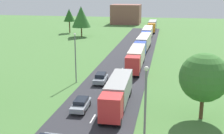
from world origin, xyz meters
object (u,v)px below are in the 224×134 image
at_px(truck_lead, 118,92).
at_px(truck_fifth, 152,25).
at_px(truck_fourth, 147,33).
at_px(tree_lime, 204,77).
at_px(car_second, 81,104).
at_px(truck_third, 143,43).
at_px(lamppost_lead, 145,115).
at_px(tree_maple, 69,15).
at_px(lamppost_second, 75,55).
at_px(tree_oak, 81,17).
at_px(car_third, 101,78).
at_px(distant_building, 126,14).
at_px(truck_second, 136,57).

height_order(truck_lead, truck_fifth, truck_fifth).
xyz_separation_m(truck_lead, truck_fifth, (0.43, 70.44, 0.09)).
height_order(truck_fourth, tree_lime, tree_lime).
height_order(truck_lead, truck_fourth, truck_fourth).
bearing_deg(tree_lime, truck_fifth, 97.59).
height_order(truck_fifth, car_second, truck_fifth).
bearing_deg(truck_lead, tree_lime, -8.28).
distance_m(truck_third, lamppost_lead, 48.88).
height_order(tree_maple, tree_lime, tree_maple).
xyz_separation_m(truck_lead, car_second, (-4.28, -1.69, -1.26)).
relative_size(lamppost_second, tree_oak, 0.85).
xyz_separation_m(lamppost_second, tree_maple, (-18.88, 53.56, 1.48)).
xyz_separation_m(truck_fifth, car_third, (-4.71, -61.11, -1.28)).
bearing_deg(truck_third, tree_oak, 137.08).
bearing_deg(truck_lead, tree_oak, 110.61).
relative_size(tree_oak, distant_building, 0.77).
distance_m(truck_lead, truck_third, 35.65).
xyz_separation_m(truck_second, truck_fifth, (0.21, 51.08, -0.01)).
relative_size(truck_second, lamppost_lead, 1.47).
height_order(truck_fourth, tree_maple, tree_maple).
distance_m(truck_third, lamppost_second, 28.06).
xyz_separation_m(truck_second, distant_building, (-12.17, 73.49, 1.91)).
xyz_separation_m(car_second, car_third, (0.00, 11.02, 0.07)).
bearing_deg(lamppost_lead, truck_second, 97.28).
xyz_separation_m(tree_lime, distant_building, (-21.96, 94.31, -0.88)).
height_order(truck_fifth, tree_lime, tree_lime).
bearing_deg(truck_second, truck_fourth, 90.36).
relative_size(lamppost_lead, lamppost_second, 1.12).
bearing_deg(truck_second, lamppost_lead, -82.72).
bearing_deg(lamppost_lead, distant_building, 98.76).
height_order(truck_lead, lamppost_second, lamppost_second).
relative_size(car_third, tree_maple, 0.51).
distance_m(lamppost_second, distant_building, 83.95).
distance_m(truck_third, car_third, 26.73).
height_order(tree_oak, tree_maple, tree_oak).
distance_m(lamppost_lead, tree_lime, 12.83).
bearing_deg(tree_oak, distant_building, 76.91).
height_order(truck_fifth, tree_maple, tree_maple).
height_order(truck_fourth, distant_building, distant_building).
xyz_separation_m(truck_fifth, distant_building, (-12.38, 22.41, 1.92)).
relative_size(lamppost_lead, tree_maple, 1.10).
distance_m(car_third, distant_building, 83.93).
bearing_deg(tree_lime, truck_lead, 171.72).
relative_size(truck_lead, truck_third, 0.81).
xyz_separation_m(lamppost_lead, lamppost_second, (-12.55, 21.96, -0.49)).
xyz_separation_m(truck_second, tree_maple, (-27.30, 43.18, 3.77)).
bearing_deg(truck_lead, truck_fourth, 89.99).
height_order(car_second, tree_maple, tree_maple).
xyz_separation_m(truck_lead, tree_lime, (10.01, -1.46, 2.88)).
xyz_separation_m(truck_second, tree_lime, (9.79, -20.82, 2.79)).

